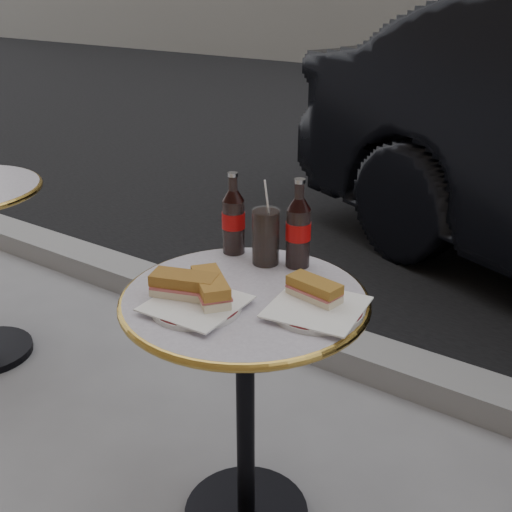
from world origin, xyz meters
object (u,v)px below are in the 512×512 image
Objects in this scene: cola_glass at (266,237)px; plate_right at (317,310)px; bistro_table at (245,416)px; cola_bottle_left at (233,213)px; plate_left at (196,306)px; cola_bottle_right at (298,223)px.

plate_right is at bearing -32.65° from cola_glass.
bistro_table is at bearing -172.26° from plate_right.
cola_bottle_left is at bearing 154.83° from plate_right.
plate_left is 0.37m from cola_bottle_right.
plate_left is at bearing -87.95° from cola_glass.
cola_bottle_right is (0.20, 0.02, 0.01)m from cola_bottle_left.
bistro_table is at bearing -71.13° from cola_glass.
bistro_table is at bearing 66.24° from plate_left.
cola_glass is (-0.25, 0.16, 0.07)m from plate_right.
cola_glass reaches higher than plate_right.
plate_left is at bearing -68.40° from cola_bottle_left.
plate_left is at bearing -101.25° from cola_bottle_right.
plate_left is 0.28m from plate_right.
plate_right is at bearing -25.17° from cola_bottle_left.
plate_right is 1.41× the size of cola_glass.
plate_right is at bearing 31.18° from plate_left.
plate_left is 0.93× the size of cola_bottle_left.
plate_left is 1.40× the size of cola_glass.
bistro_table is 4.69× the size of cola_glass.
plate_left is at bearing -148.82° from plate_right.
cola_bottle_left is (-0.13, 0.32, 0.11)m from plate_left.
cola_bottle_left is 1.51× the size of cola_glass.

